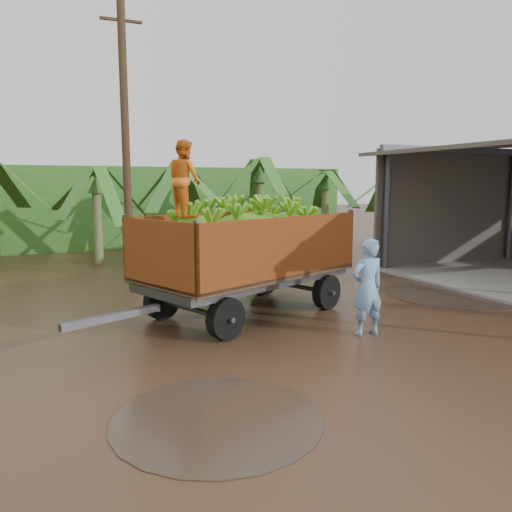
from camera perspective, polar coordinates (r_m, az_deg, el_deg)
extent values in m
plane|color=black|center=(9.67, 10.16, -9.16)|extent=(100.00, 100.00, 0.00)
cube|color=#383330|center=(21.10, 26.73, 5.05)|extent=(12.00, 0.12, 4.00)
cube|color=#2D661E|center=(23.89, -15.82, 5.43)|extent=(22.00, 3.00, 3.60)
cube|color=#47474C|center=(9.07, -16.04, -6.71)|extent=(1.80, 0.85, 0.13)
imported|color=orange|center=(9.69, -8.17, 8.67)|extent=(0.72, 0.84, 1.48)
imported|color=#74A4D4|center=(9.70, 12.61, -3.50)|extent=(0.68, 0.45, 1.86)
cylinder|color=#47301E|center=(15.65, -14.67, 12.38)|extent=(0.24, 0.24, 8.12)
cube|color=#47301E|center=(16.28, -15.16, 24.57)|extent=(1.20, 0.08, 0.08)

